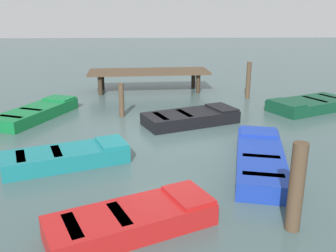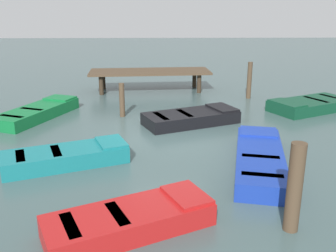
{
  "view_description": "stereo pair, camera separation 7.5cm",
  "coord_description": "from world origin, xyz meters",
  "px_view_note": "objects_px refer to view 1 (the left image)",
  "views": [
    {
      "loc": [
        -0.34,
        -10.72,
        3.71
      ],
      "look_at": [
        0.0,
        0.0,
        0.35
      ],
      "focal_mm": 40.2,
      "sensor_mm": 36.0,
      "label": 1
    },
    {
      "loc": [
        -0.26,
        -10.72,
        3.71
      ],
      "look_at": [
        0.0,
        0.0,
        0.35
      ],
      "focal_mm": 40.2,
      "sensor_mm": 36.0,
      "label": 2
    }
  ],
  "objects_px": {
    "rowboat_green": "(37,112)",
    "mooring_piling_mid_right": "(296,188)",
    "rowboat_blue": "(260,158)",
    "mooring_piling_near_left": "(248,80)",
    "rowboat_teal": "(67,156)",
    "rowboat_red": "(133,219)",
    "mooring_piling_mid_left": "(121,100)",
    "dock_segment": "(149,73)",
    "rowboat_black": "(191,117)",
    "rowboat_dark_green": "(309,105)"
  },
  "relations": [
    {
      "from": "rowboat_green",
      "to": "mooring_piling_mid_right",
      "type": "relative_size",
      "value": 2.28
    },
    {
      "from": "rowboat_blue",
      "to": "mooring_piling_near_left",
      "type": "relative_size",
      "value": 2.53
    },
    {
      "from": "rowboat_teal",
      "to": "rowboat_red",
      "type": "relative_size",
      "value": 1.03
    },
    {
      "from": "rowboat_teal",
      "to": "mooring_piling_mid_left",
      "type": "distance_m",
      "value": 4.45
    },
    {
      "from": "dock_segment",
      "to": "rowboat_black",
      "type": "height_order",
      "value": "dock_segment"
    },
    {
      "from": "dock_segment",
      "to": "mooring_piling_near_left",
      "type": "relative_size",
      "value": 3.64
    },
    {
      "from": "rowboat_teal",
      "to": "rowboat_green",
      "type": "relative_size",
      "value": 0.86
    },
    {
      "from": "rowboat_red",
      "to": "mooring_piling_mid_left",
      "type": "xyz_separation_m",
      "value": [
        -0.81,
        7.29,
        0.39
      ]
    },
    {
      "from": "rowboat_dark_green",
      "to": "rowboat_black",
      "type": "distance_m",
      "value": 4.94
    },
    {
      "from": "rowboat_red",
      "to": "rowboat_black",
      "type": "relative_size",
      "value": 0.91
    },
    {
      "from": "dock_segment",
      "to": "mooring_piling_mid_right",
      "type": "bearing_deg",
      "value": -81.06
    },
    {
      "from": "rowboat_black",
      "to": "mooring_piling_mid_right",
      "type": "relative_size",
      "value": 2.1
    },
    {
      "from": "rowboat_green",
      "to": "rowboat_black",
      "type": "bearing_deg",
      "value": -77.09
    },
    {
      "from": "rowboat_dark_green",
      "to": "rowboat_red",
      "type": "distance_m",
      "value": 10.13
    },
    {
      "from": "rowboat_dark_green",
      "to": "rowboat_green",
      "type": "relative_size",
      "value": 0.95
    },
    {
      "from": "rowboat_blue",
      "to": "rowboat_black",
      "type": "height_order",
      "value": "same"
    },
    {
      "from": "rowboat_black",
      "to": "mooring_piling_near_left",
      "type": "relative_size",
      "value": 2.18
    },
    {
      "from": "rowboat_dark_green",
      "to": "mooring_piling_mid_left",
      "type": "xyz_separation_m",
      "value": [
        -7.07,
        -0.68,
        0.39
      ]
    },
    {
      "from": "rowboat_blue",
      "to": "rowboat_dark_green",
      "type": "xyz_separation_m",
      "value": [
        3.3,
        5.26,
        0.0
      ]
    },
    {
      "from": "rowboat_teal",
      "to": "rowboat_red",
      "type": "height_order",
      "value": "same"
    },
    {
      "from": "mooring_piling_near_left",
      "to": "rowboat_red",
      "type": "bearing_deg",
      "value": -113.51
    },
    {
      "from": "rowboat_dark_green",
      "to": "rowboat_teal",
      "type": "bearing_deg",
      "value": 5.66
    },
    {
      "from": "rowboat_black",
      "to": "mooring_piling_near_left",
      "type": "bearing_deg",
      "value": 30.24
    },
    {
      "from": "rowboat_red",
      "to": "mooring_piling_near_left",
      "type": "height_order",
      "value": "mooring_piling_near_left"
    },
    {
      "from": "dock_segment",
      "to": "mooring_piling_mid_right",
      "type": "height_order",
      "value": "mooring_piling_mid_right"
    },
    {
      "from": "rowboat_green",
      "to": "mooring_piling_mid_right",
      "type": "xyz_separation_m",
      "value": [
        6.58,
        -7.23,
        0.59
      ]
    },
    {
      "from": "dock_segment",
      "to": "mooring_piling_mid_left",
      "type": "xyz_separation_m",
      "value": [
        -0.9,
        -4.42,
        -0.24
      ]
    },
    {
      "from": "rowboat_teal",
      "to": "mooring_piling_mid_left",
      "type": "xyz_separation_m",
      "value": [
        0.98,
        4.32,
        0.39
      ]
    },
    {
      "from": "rowboat_blue",
      "to": "rowboat_dark_green",
      "type": "relative_size",
      "value": 1.12
    },
    {
      "from": "rowboat_blue",
      "to": "rowboat_red",
      "type": "height_order",
      "value": "same"
    },
    {
      "from": "dock_segment",
      "to": "rowboat_teal",
      "type": "bearing_deg",
      "value": -106.15
    },
    {
      "from": "mooring_piling_mid_right",
      "to": "rowboat_red",
      "type": "bearing_deg",
      "value": 179.0
    },
    {
      "from": "rowboat_blue",
      "to": "mooring_piling_near_left",
      "type": "height_order",
      "value": "mooring_piling_near_left"
    },
    {
      "from": "rowboat_red",
      "to": "mooring_piling_mid_right",
      "type": "relative_size",
      "value": 1.91
    },
    {
      "from": "rowboat_teal",
      "to": "rowboat_blue",
      "type": "relative_size",
      "value": 0.8
    },
    {
      "from": "rowboat_black",
      "to": "rowboat_blue",
      "type": "bearing_deg",
      "value": -92.37
    },
    {
      "from": "rowboat_dark_green",
      "to": "mooring_piling_near_left",
      "type": "xyz_separation_m",
      "value": [
        -1.89,
        2.07,
        0.56
      ]
    },
    {
      "from": "rowboat_green",
      "to": "mooring_piling_near_left",
      "type": "relative_size",
      "value": 2.36
    },
    {
      "from": "rowboat_dark_green",
      "to": "rowboat_red",
      "type": "bearing_deg",
      "value": 25.64
    },
    {
      "from": "mooring_piling_mid_right",
      "to": "mooring_piling_mid_left",
      "type": "height_order",
      "value": "mooring_piling_mid_right"
    },
    {
      "from": "rowboat_dark_green",
      "to": "rowboat_black",
      "type": "relative_size",
      "value": 1.04
    },
    {
      "from": "mooring_piling_mid_right",
      "to": "mooring_piling_mid_left",
      "type": "distance_m",
      "value": 8.18
    },
    {
      "from": "rowboat_black",
      "to": "rowboat_dark_green",
      "type": "bearing_deg",
      "value": -3.72
    },
    {
      "from": "dock_segment",
      "to": "rowboat_dark_green",
      "type": "bearing_deg",
      "value": -35.24
    },
    {
      "from": "rowboat_blue",
      "to": "rowboat_red",
      "type": "bearing_deg",
      "value": 145.12
    },
    {
      "from": "dock_segment",
      "to": "mooring_piling_near_left",
      "type": "height_order",
      "value": "mooring_piling_near_left"
    },
    {
      "from": "rowboat_teal",
      "to": "rowboat_red",
      "type": "xyz_separation_m",
      "value": [
        1.79,
        -2.96,
        0.0
      ]
    },
    {
      "from": "mooring_piling_near_left",
      "to": "dock_segment",
      "type": "bearing_deg",
      "value": 158.76
    },
    {
      "from": "dock_segment",
      "to": "rowboat_teal",
      "type": "height_order",
      "value": "dock_segment"
    },
    {
      "from": "rowboat_red",
      "to": "rowboat_black",
      "type": "bearing_deg",
      "value": 50.54
    }
  ]
}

